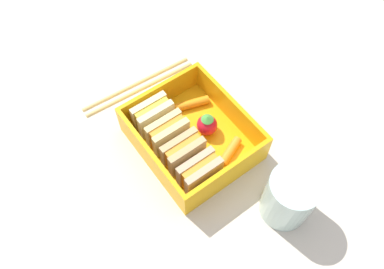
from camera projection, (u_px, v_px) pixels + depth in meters
The scene contains 12 objects.
ground_plane at pixel (192, 147), 56.88cm from camera, with size 120.00×120.00×2.00cm, color beige.
bento_tray at pixel (192, 142), 55.51cm from camera, with size 16.87×14.64×1.20cm, color #EDA30F.
bento_rim at pixel (192, 132), 53.08cm from camera, with size 16.87×14.64×4.45cm.
sandwich_left at pixel (200, 172), 49.87cm from camera, with size 2.87×5.78×4.49cm.
sandwich_center_left at pixel (183, 152), 51.42cm from camera, with size 2.87×5.78×4.49cm.
sandwich_center at pixel (168, 133), 52.96cm from camera, with size 2.87×5.78×4.49cm.
sandwich_center_right at pixel (153, 115), 54.51cm from camera, with size 2.87×5.78×4.49cm.
carrot_stick_left at pixel (230, 151), 53.30cm from camera, with size 1.28×1.28×4.60cm, color orange.
strawberry_far_left at pixel (206, 123), 54.53cm from camera, with size 3.05×3.05×3.65cm.
carrot_stick_far_left at pixel (192, 104), 57.49cm from camera, with size 1.31×1.31×5.47cm, color orange.
chopstick_pair at pixel (139, 85), 61.23cm from camera, with size 3.08×19.68×0.70cm.
drinking_glass at pixel (289, 197), 47.35cm from camera, with size 6.44×6.44×8.22cm, color silver.
Camera 1 is at (-22.05, 16.22, 48.90)cm, focal length 35.00 mm.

